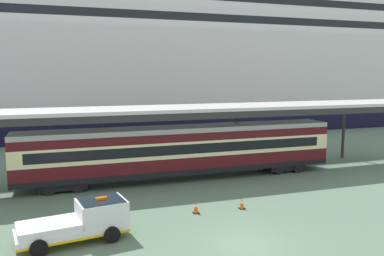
# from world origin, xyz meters

# --- Properties ---
(ground_plane) EXTENTS (400.00, 400.00, 0.00)m
(ground_plane) POSITION_xyz_m (0.00, 0.00, 0.00)
(ground_plane) COLOR #58735D
(cruise_ship) EXTENTS (158.28, 31.66, 41.39)m
(cruise_ship) POSITION_xyz_m (4.13, 47.45, 14.60)
(cruise_ship) COLOR black
(cruise_ship) RESTS_ON ground
(platform_canopy) EXTENTS (45.71, 5.03, 5.58)m
(platform_canopy) POSITION_xyz_m (0.64, 12.80, 5.35)
(platform_canopy) COLOR silver
(platform_canopy) RESTS_ON ground
(train_carriage) EXTENTS (24.36, 2.81, 4.11)m
(train_carriage) POSITION_xyz_m (0.64, 12.41, 2.31)
(train_carriage) COLOR black
(train_carriage) RESTS_ON ground
(service_truck) EXTENTS (5.45, 2.86, 2.02)m
(service_truck) POSITION_xyz_m (-7.35, 3.11, 0.99)
(service_truck) COLOR white
(service_truck) RESTS_ON ground
(traffic_cone_near) EXTENTS (0.36, 0.36, 0.76)m
(traffic_cone_near) POSITION_xyz_m (-0.86, 4.86, 0.37)
(traffic_cone_near) COLOR black
(traffic_cone_near) RESTS_ON ground
(traffic_cone_mid) EXTENTS (0.36, 0.36, 0.66)m
(traffic_cone_mid) POSITION_xyz_m (2.03, 4.71, 0.33)
(traffic_cone_mid) COLOR black
(traffic_cone_mid) RESTS_ON ground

